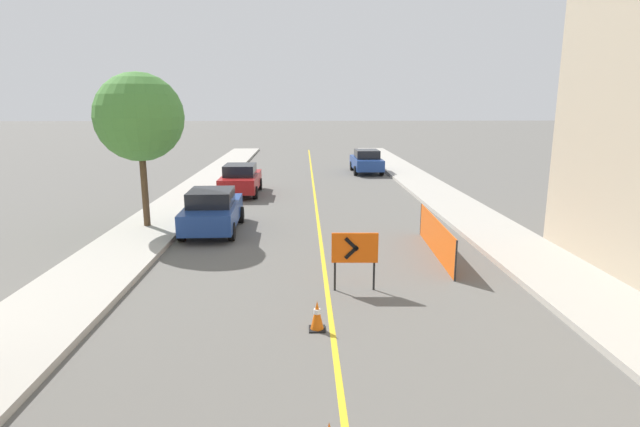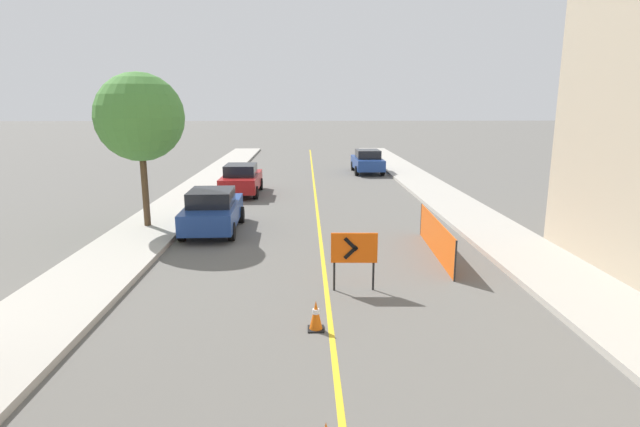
% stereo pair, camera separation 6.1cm
% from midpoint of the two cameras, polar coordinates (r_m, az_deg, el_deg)
% --- Properties ---
extents(lane_stripe, '(0.12, 62.53, 0.01)m').
position_cam_midpoint_polar(lane_stripe, '(20.50, -0.14, -0.61)').
color(lane_stripe, gold).
rests_on(lane_stripe, ground_plane).
extents(sidewalk_left, '(2.55, 62.53, 0.16)m').
position_cam_midpoint_polar(sidewalk_left, '(21.27, -17.42, -0.49)').
color(sidewalk_left, '#ADA89E').
rests_on(sidewalk_left, ground_plane).
extents(sidewalk_right, '(2.55, 62.53, 0.16)m').
position_cam_midpoint_polar(sidewalk_right, '(21.60, 16.88, -0.27)').
color(sidewalk_right, '#ADA89E').
rests_on(sidewalk_right, ground_plane).
extents(traffic_cone_fifth, '(0.35, 0.35, 0.64)m').
position_cam_midpoint_polar(traffic_cone_fifth, '(10.61, -0.30, -11.57)').
color(traffic_cone_fifth, black).
rests_on(traffic_cone_fifth, ground_plane).
extents(arrow_barricade_primary, '(1.17, 0.11, 1.50)m').
position_cam_midpoint_polar(arrow_barricade_primary, '(12.52, 4.06, -4.19)').
color(arrow_barricade_primary, '#EF560C').
rests_on(arrow_barricade_primary, ground_plane).
extents(safety_mesh_fence, '(0.26, 4.91, 1.14)m').
position_cam_midpoint_polar(safety_mesh_fence, '(15.98, 13.20, -2.64)').
color(safety_mesh_fence, '#EF560C').
rests_on(safety_mesh_fence, ground_plane).
extents(parked_car_curb_near, '(1.95, 4.35, 1.59)m').
position_cam_midpoint_polar(parked_car_curb_near, '(18.75, -12.07, 0.36)').
color(parked_car_curb_near, navy).
rests_on(parked_car_curb_near, ground_plane).
extents(parked_car_curb_mid, '(1.93, 4.30, 1.59)m').
position_cam_midpoint_polar(parked_car_curb_mid, '(26.21, -8.91, 3.89)').
color(parked_car_curb_mid, maroon).
rests_on(parked_car_curb_mid, ground_plane).
extents(parked_car_curb_far, '(1.94, 4.33, 1.59)m').
position_cam_midpoint_polar(parked_car_curb_far, '(34.23, 5.49, 5.96)').
color(parked_car_curb_far, navy).
rests_on(parked_car_curb_far, ground_plane).
extents(street_tree_left_near, '(3.17, 3.17, 5.59)m').
position_cam_midpoint_polar(street_tree_left_near, '(19.32, -19.83, 10.30)').
color(street_tree_left_near, '#4C3823').
rests_on(street_tree_left_near, sidewalk_left).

